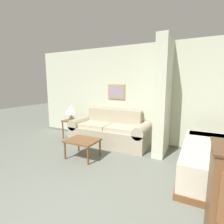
{
  "coord_description": "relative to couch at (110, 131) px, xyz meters",
  "views": [
    {
      "loc": [
        1.11,
        -0.91,
        1.62
      ],
      "look_at": [
        -0.43,
        2.13,
        1.05
      ],
      "focal_mm": 28.0,
      "sensor_mm": 36.0,
      "label": 1
    }
  ],
  "objects": [
    {
      "name": "wall_back",
      "position": [
        1.0,
        0.48,
        0.97
      ],
      "size": [
        7.37,
        0.16,
        2.6
      ],
      "color": "beige",
      "rests_on": "ground_plane"
    },
    {
      "name": "wall_partition_pillar",
      "position": [
        1.37,
        -0.01,
        0.97
      ],
      "size": [
        0.24,
        0.87,
        2.6
      ],
      "color": "beige",
      "rests_on": "ground_plane"
    },
    {
      "name": "couch",
      "position": [
        0.0,
        0.0,
        0.0
      ],
      "size": [
        2.13,
        0.84,
        0.89
      ],
      "color": "tan",
      "rests_on": "ground_plane"
    },
    {
      "name": "coffee_table",
      "position": [
        -0.09,
        -1.09,
        0.03
      ],
      "size": [
        0.67,
        0.55,
        0.41
      ],
      "color": "brown",
      "rests_on": "ground_plane"
    },
    {
      "name": "side_table",
      "position": [
        -1.22,
        -0.09,
        0.12
      ],
      "size": [
        0.43,
        0.43,
        0.54
      ],
      "color": "brown",
      "rests_on": "ground_plane"
    },
    {
      "name": "table_lamp",
      "position": [
        -1.22,
        -0.09,
        0.52
      ],
      "size": [
        0.38,
        0.38,
        0.45
      ],
      "color": "tan",
      "rests_on": "side_table"
    }
  ]
}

